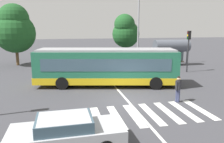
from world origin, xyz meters
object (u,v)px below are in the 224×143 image
(pedestrian_crossing_street, at_px, (178,88))
(foreground_sedan, at_px, (66,131))
(twin_arm_street_lamp, at_px, (139,18))
(background_tree_right, at_px, (125,31))
(parked_car_champagne, at_px, (73,60))
(bus_stop_shelter, at_px, (172,46))
(parked_car_black, at_px, (114,59))
(traffic_light_far_corner, at_px, (188,44))
(city_transit_bus, at_px, (107,67))
(background_tree_left, at_px, (15,29))
(parked_car_teal, at_px, (93,59))

(pedestrian_crossing_street, xyz_separation_m, foreground_sedan, (-7.13, -4.17, -0.20))
(twin_arm_street_lamp, bearing_deg, background_tree_right, 94.99)
(parked_car_champagne, relative_size, bus_stop_shelter, 1.01)
(foreground_sedan, relative_size, parked_car_black, 1.00)
(traffic_light_far_corner, bearing_deg, bus_stop_shelter, 86.34)
(background_tree_right, bearing_deg, parked_car_champagne, -161.07)
(city_transit_bus, relative_size, background_tree_left, 1.56)
(foreground_sedan, height_order, traffic_light_far_corner, traffic_light_far_corner)
(city_transit_bus, xyz_separation_m, traffic_light_far_corner, (9.56, 3.65, 1.39))
(parked_car_black, xyz_separation_m, background_tree_right, (2.38, 3.16, 3.42))
(city_transit_bus, distance_m, parked_car_black, 10.23)
(parked_car_teal, height_order, traffic_light_far_corner, traffic_light_far_corner)
(bus_stop_shelter, bearing_deg, pedestrian_crossing_street, -115.38)
(parked_car_champagne, distance_m, parked_car_teal, 2.64)
(bus_stop_shelter, distance_m, background_tree_left, 19.60)
(parked_car_teal, bearing_deg, pedestrian_crossing_street, -77.78)
(parked_car_black, bearing_deg, twin_arm_street_lamp, -23.26)
(parked_car_teal, distance_m, parked_car_black, 2.68)
(parked_car_teal, distance_m, background_tree_left, 10.35)
(parked_car_teal, height_order, background_tree_left, background_tree_left)
(pedestrian_crossing_street, distance_m, bus_stop_shelter, 14.37)
(pedestrian_crossing_street, height_order, parked_car_champagne, pedestrian_crossing_street)
(traffic_light_far_corner, relative_size, bus_stop_shelter, 0.97)
(parked_car_black, distance_m, background_tree_left, 12.86)
(foreground_sedan, xyz_separation_m, traffic_light_far_corner, (12.99, 12.85, 2.21))
(foreground_sedan, bearing_deg, parked_car_champagne, 86.70)
(foreground_sedan, bearing_deg, city_transit_bus, 69.57)
(parked_car_champagne, height_order, twin_arm_street_lamp, twin_arm_street_lamp)
(city_transit_bus, relative_size, parked_car_champagne, 2.60)
(city_transit_bus, relative_size, twin_arm_street_lamp, 1.24)
(parked_car_champagne, relative_size, twin_arm_street_lamp, 0.48)
(parked_car_teal, bearing_deg, foreground_sedan, -100.75)
(parked_car_black, height_order, background_tree_right, background_tree_right)
(city_transit_bus, distance_m, parked_car_teal, 10.60)
(parked_car_champagne, bearing_deg, bus_stop_shelter, -11.47)
(bus_stop_shelter, xyz_separation_m, twin_arm_street_lamp, (-4.18, 0.72, 3.50))
(traffic_light_far_corner, height_order, bus_stop_shelter, traffic_light_far_corner)
(city_transit_bus, distance_m, bus_stop_shelter, 12.62)
(pedestrian_crossing_street, height_order, background_tree_left, background_tree_left)
(city_transit_bus, xyz_separation_m, twin_arm_street_lamp, (5.65, 8.59, 4.33))
(city_transit_bus, bearing_deg, parked_car_teal, 88.25)
(twin_arm_street_lamp, distance_m, background_tree_right, 4.69)
(foreground_sedan, height_order, bus_stop_shelter, bus_stop_shelter)
(parked_car_black, relative_size, twin_arm_street_lamp, 0.47)
(pedestrian_crossing_street, height_order, background_tree_right, background_tree_right)
(traffic_light_far_corner, bearing_deg, foreground_sedan, -135.30)
(pedestrian_crossing_street, distance_m, twin_arm_street_lamp, 14.63)
(city_transit_bus, relative_size, traffic_light_far_corner, 2.70)
(parked_car_champagne, bearing_deg, background_tree_right, 18.93)
(twin_arm_street_lamp, height_order, background_tree_left, twin_arm_street_lamp)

